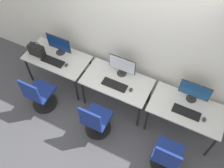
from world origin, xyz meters
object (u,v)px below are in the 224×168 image
object	(u,v)px
keyboard_center	(115,85)
monitor_left	(59,44)
keyboard_left	(53,61)
mouse_left	(66,65)
mouse_center	(131,90)
mouse_right	(204,120)
monitor_right	(195,91)
keyboard_right	(186,112)
office_chair_center	(96,121)
handbag	(36,50)
office_chair_left	(39,95)
monitor_center	(122,65)
office_chair_right	(166,157)

from	to	relation	value
keyboard_center	monitor_left	bearing A→B (deg)	169.40
keyboard_left	mouse_left	world-z (taller)	mouse_left
monitor_left	mouse_center	world-z (taller)	monitor_left
mouse_right	keyboard_center	bearing A→B (deg)	-179.52
monitor_right	keyboard_right	size ratio (longest dim) A/B	1.11
office_chair_center	keyboard_right	xyz separation A→B (m)	(1.34, 0.64, 0.35)
keyboard_right	handbag	xyz separation A→B (m)	(-2.92, -0.02, 0.11)
monitor_left	mouse_center	bearing A→B (deg)	-7.71
handbag	office_chair_left	bearing A→B (deg)	-57.54
mouse_center	monitor_right	distance (m)	1.04
keyboard_center	monitor_center	bearing A→B (deg)	90.00
handbag	keyboard_left	bearing A→B (deg)	-3.77
monitor_right	handbag	world-z (taller)	monitor_right
office_chair_left	office_chair_center	size ratio (longest dim) A/B	1.00
keyboard_right	keyboard_left	bearing A→B (deg)	-178.98
keyboard_left	keyboard_center	xyz separation A→B (m)	(1.28, 0.02, 0.00)
monitor_left	office_chair_right	distance (m)	2.74
monitor_right	handbag	xyz separation A→B (m)	(-2.92, -0.31, -0.10)
keyboard_left	mouse_right	bearing A→B (deg)	0.73
keyboard_right	mouse_right	xyz separation A→B (m)	(0.29, -0.01, 0.01)
monitor_center	office_chair_right	size ratio (longest dim) A/B	0.56
handbag	office_chair_center	bearing A→B (deg)	-21.27
keyboard_left	mouse_left	bearing A→B (deg)	5.10
monitor_center	keyboard_left	bearing A→B (deg)	-165.96
mouse_left	office_chair_left	distance (m)	0.75
monitor_left	office_chair_left	size ratio (longest dim) A/B	0.56
monitor_right	mouse_center	bearing A→B (deg)	-163.56
keyboard_left	monitor_right	distance (m)	2.59
keyboard_right	mouse_right	bearing A→B (deg)	-1.86
office_chair_left	mouse_right	xyz separation A→B (m)	(2.83, 0.62, 0.36)
office_chair_left	handbag	bearing A→B (deg)	122.46
mouse_left	office_chair_right	xyz separation A→B (m)	(2.24, -0.68, -0.36)
monitor_right	office_chair_right	xyz separation A→B (m)	(-0.03, -0.99, -0.56)
keyboard_right	mouse_right	distance (m)	0.29
keyboard_center	keyboard_right	bearing A→B (deg)	1.00
monitor_left	mouse_left	world-z (taller)	monitor_left
keyboard_center	monitor_right	distance (m)	1.33
mouse_left	keyboard_center	size ratio (longest dim) A/B	0.20
keyboard_center	mouse_center	distance (m)	0.30
keyboard_left	office_chair_center	distance (m)	1.40
office_chair_center	monitor_right	distance (m)	1.72
mouse_left	office_chair_left	world-z (taller)	office_chair_left
office_chair_left	office_chair_right	bearing A→B (deg)	-1.62
mouse_center	monitor_right	xyz separation A→B (m)	(0.98, 0.29, 0.20)
office_chair_left	mouse_left	bearing A→B (deg)	66.81
keyboard_center	mouse_center	size ratio (longest dim) A/B	5.04
monitor_right	office_chair_left	bearing A→B (deg)	-160.00
mouse_center	office_chair_center	xyz separation A→B (m)	(-0.36, -0.64, -0.36)
office_chair_center	handbag	distance (m)	1.76
office_chair_left	mouse_center	world-z (taller)	office_chair_left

